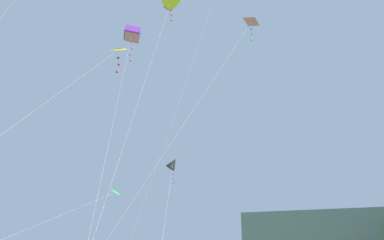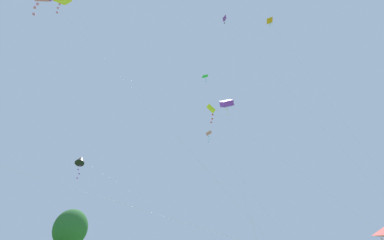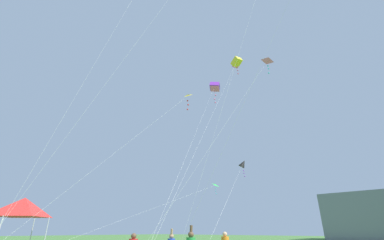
% 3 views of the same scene
% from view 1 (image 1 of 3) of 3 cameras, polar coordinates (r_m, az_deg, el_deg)
% --- Properties ---
extents(kite_pink_delta_0, '(5.08, 7.66, 13.11)m').
position_cam_1_polar(kite_pink_delta_0, '(21.35, 7.74, 12.47)').
color(kite_pink_delta_0, silver).
rests_on(kite_pink_delta_0, ground).
extents(kite_green_delta_1, '(6.18, 25.27, 7.65)m').
position_cam_1_polar(kite_green_delta_1, '(35.69, -10.30, -9.60)').
color(kite_green_delta_1, silver).
rests_on(kite_green_delta_1, ground).
extents(kite_black_diamond_2, '(5.57, 13.93, 8.81)m').
position_cam_1_polar(kite_black_diamond_2, '(29.44, -2.56, -5.86)').
color(kite_black_diamond_2, silver).
rests_on(kite_black_diamond_2, ground).
extents(kite_yellow_delta_4, '(3.56, 11.17, 12.29)m').
position_cam_1_polar(kite_yellow_delta_4, '(21.98, -9.92, 9.07)').
color(kite_yellow_delta_4, silver).
rests_on(kite_yellow_delta_4, ground).
extents(kite_yellow_box_6, '(5.99, 19.81, 25.15)m').
position_cam_1_polar(kite_yellow_box_6, '(40.43, -2.78, 15.53)').
color(kite_yellow_box_6, silver).
rests_on(kite_yellow_box_6, ground).
extents(kite_purple_box_9, '(9.61, 19.08, 21.57)m').
position_cam_1_polar(kite_purple_box_9, '(38.62, -8.00, 11.24)').
color(kite_purple_box_9, silver).
rests_on(kite_purple_box_9, ground).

